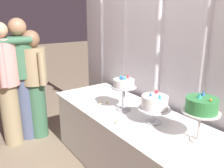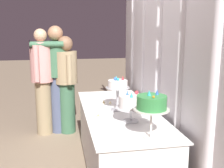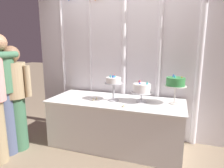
{
  "view_description": "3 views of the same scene",
  "coord_description": "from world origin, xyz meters",
  "px_view_note": "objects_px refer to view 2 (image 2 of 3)",
  "views": [
    {
      "loc": [
        1.84,
        -1.39,
        1.76
      ],
      "look_at": [
        -0.25,
        0.08,
        0.98
      ],
      "focal_mm": 37.33,
      "sensor_mm": 36.0,
      "label": 1
    },
    {
      "loc": [
        2.98,
        -0.55,
        1.68
      ],
      "look_at": [
        -0.28,
        0.06,
        1.0
      ],
      "focal_mm": 44.15,
      "sensor_mm": 36.0,
      "label": 2
    },
    {
      "loc": [
        0.86,
        -2.57,
        1.55
      ],
      "look_at": [
        -0.08,
        0.18,
        0.97
      ],
      "focal_mm": 30.87,
      "sensor_mm": 36.0,
      "label": 3
    }
  ],
  "objects_px": {
    "cake_display_rightmost": "(152,104)",
    "guest_girl_blue_dress": "(57,75)",
    "guest_man_dark_suit": "(66,81)",
    "tealight_near_right": "(98,117)",
    "cake_display_leftmost": "(118,86)",
    "cake_display_center": "(131,103)",
    "cake_table": "(119,140)",
    "tealight_near_left": "(110,103)",
    "tealight_far_left": "(104,103)",
    "guest_man_pink_jacket": "(42,78)"
  },
  "relations": [
    {
      "from": "guest_girl_blue_dress",
      "to": "cake_display_rightmost",
      "type": "bearing_deg",
      "value": 19.74
    },
    {
      "from": "cake_display_center",
      "to": "cake_display_rightmost",
      "type": "xyz_separation_m",
      "value": [
        0.46,
        0.06,
        0.11
      ]
    },
    {
      "from": "cake_display_leftmost",
      "to": "tealight_far_left",
      "type": "distance_m",
      "value": 0.41
    },
    {
      "from": "guest_man_pink_jacket",
      "to": "cake_display_center",
      "type": "bearing_deg",
      "value": 29.03
    },
    {
      "from": "cake_display_leftmost",
      "to": "guest_man_dark_suit",
      "type": "bearing_deg",
      "value": -157.48
    },
    {
      "from": "cake_display_leftmost",
      "to": "tealight_near_left",
      "type": "relative_size",
      "value": 10.77
    },
    {
      "from": "tealight_far_left",
      "to": "cake_display_leftmost",
      "type": "bearing_deg",
      "value": 23.03
    },
    {
      "from": "cake_display_leftmost",
      "to": "guest_girl_blue_dress",
      "type": "height_order",
      "value": "guest_girl_blue_dress"
    },
    {
      "from": "tealight_near_left",
      "to": "guest_girl_blue_dress",
      "type": "bearing_deg",
      "value": -149.51
    },
    {
      "from": "tealight_near_right",
      "to": "cake_table",
      "type": "bearing_deg",
      "value": 126.12
    },
    {
      "from": "tealight_far_left",
      "to": "guest_man_dark_suit",
      "type": "bearing_deg",
      "value": -157.62
    },
    {
      "from": "guest_girl_blue_dress",
      "to": "guest_man_pink_jacket",
      "type": "xyz_separation_m",
      "value": [
        0.05,
        -0.22,
        -0.04
      ]
    },
    {
      "from": "cake_display_rightmost",
      "to": "cake_table",
      "type": "bearing_deg",
      "value": -173.82
    },
    {
      "from": "cake_display_center",
      "to": "tealight_far_left",
      "type": "bearing_deg",
      "value": -166.1
    },
    {
      "from": "cake_display_center",
      "to": "guest_man_dark_suit",
      "type": "distance_m",
      "value": 1.84
    },
    {
      "from": "tealight_far_left",
      "to": "tealight_near_left",
      "type": "bearing_deg",
      "value": 76.63
    },
    {
      "from": "tealight_far_left",
      "to": "tealight_near_left",
      "type": "relative_size",
      "value": 1.04
    },
    {
      "from": "cake_display_rightmost",
      "to": "guest_girl_blue_dress",
      "type": "distance_m",
      "value": 2.39
    },
    {
      "from": "cake_display_center",
      "to": "tealight_far_left",
      "type": "height_order",
      "value": "cake_display_center"
    },
    {
      "from": "tealight_near_right",
      "to": "guest_girl_blue_dress",
      "type": "bearing_deg",
      "value": -164.69
    },
    {
      "from": "guest_man_dark_suit",
      "to": "guest_girl_blue_dress",
      "type": "bearing_deg",
      "value": -109.71
    },
    {
      "from": "tealight_near_right",
      "to": "guest_girl_blue_dress",
      "type": "distance_m",
      "value": 1.68
    },
    {
      "from": "cake_display_center",
      "to": "guest_girl_blue_dress",
      "type": "bearing_deg",
      "value": -157.25
    },
    {
      "from": "cake_display_leftmost",
      "to": "tealight_near_left",
      "type": "distance_m",
      "value": 0.38
    },
    {
      "from": "guest_girl_blue_dress",
      "to": "cake_display_leftmost",
      "type": "bearing_deg",
      "value": 26.87
    },
    {
      "from": "tealight_far_left",
      "to": "guest_man_dark_suit",
      "type": "height_order",
      "value": "guest_man_dark_suit"
    },
    {
      "from": "cake_table",
      "to": "tealight_near_right",
      "type": "distance_m",
      "value": 0.51
    },
    {
      "from": "tealight_near_left",
      "to": "guest_man_pink_jacket",
      "type": "height_order",
      "value": "guest_man_pink_jacket"
    },
    {
      "from": "cake_table",
      "to": "tealight_near_left",
      "type": "xyz_separation_m",
      "value": [
        -0.29,
        -0.06,
        0.38
      ]
    },
    {
      "from": "tealight_far_left",
      "to": "guest_man_dark_suit",
      "type": "relative_size",
      "value": 0.02
    },
    {
      "from": "tealight_near_left",
      "to": "guest_man_dark_suit",
      "type": "relative_size",
      "value": 0.02
    },
    {
      "from": "cake_table",
      "to": "tealight_far_left",
      "type": "bearing_deg",
      "value": -156.08
    },
    {
      "from": "cake_display_center",
      "to": "cake_display_rightmost",
      "type": "distance_m",
      "value": 0.47
    },
    {
      "from": "cake_display_rightmost",
      "to": "cake_display_leftmost",
      "type": "bearing_deg",
      "value": -172.89
    },
    {
      "from": "cake_display_center",
      "to": "guest_man_dark_suit",
      "type": "relative_size",
      "value": 0.21
    },
    {
      "from": "tealight_far_left",
      "to": "tealight_near_left",
      "type": "height_order",
      "value": "tealight_far_left"
    },
    {
      "from": "tealight_near_left",
      "to": "guest_girl_blue_dress",
      "type": "xyz_separation_m",
      "value": [
        -1.12,
        -0.66,
        0.2
      ]
    },
    {
      "from": "cake_table",
      "to": "cake_display_center",
      "type": "relative_size",
      "value": 6.31
    },
    {
      "from": "guest_man_pink_jacket",
      "to": "guest_man_dark_suit",
      "type": "bearing_deg",
      "value": 88.89
    },
    {
      "from": "cake_display_center",
      "to": "tealight_near_right",
      "type": "bearing_deg",
      "value": -120.57
    },
    {
      "from": "cake_display_rightmost",
      "to": "guest_man_dark_suit",
      "type": "xyz_separation_m",
      "value": [
        -2.2,
        -0.66,
        -0.2
      ]
    },
    {
      "from": "cake_display_center",
      "to": "guest_girl_blue_dress",
      "type": "distance_m",
      "value": 1.94
    },
    {
      "from": "cake_table",
      "to": "guest_girl_blue_dress",
      "type": "xyz_separation_m",
      "value": [
        -1.41,
        -0.72,
        0.58
      ]
    },
    {
      "from": "cake_display_rightmost",
      "to": "guest_man_dark_suit",
      "type": "bearing_deg",
      "value": -163.32
    },
    {
      "from": "guest_girl_blue_dress",
      "to": "guest_man_dark_suit",
      "type": "xyz_separation_m",
      "value": [
        0.05,
        0.15,
        -0.1
      ]
    },
    {
      "from": "tealight_near_right",
      "to": "guest_man_dark_suit",
      "type": "relative_size",
      "value": 0.03
    },
    {
      "from": "tealight_near_left",
      "to": "guest_man_pink_jacket",
      "type": "bearing_deg",
      "value": -140.75
    },
    {
      "from": "cake_display_leftmost",
      "to": "tealight_near_right",
      "type": "relative_size",
      "value": 8.56
    },
    {
      "from": "cake_display_leftmost",
      "to": "guest_girl_blue_dress",
      "type": "distance_m",
      "value": 1.55
    },
    {
      "from": "cake_display_leftmost",
      "to": "tealight_near_right",
      "type": "height_order",
      "value": "cake_display_leftmost"
    }
  ]
}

